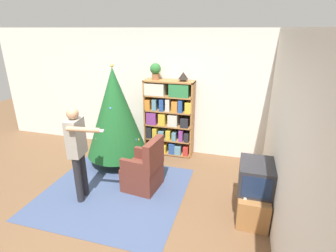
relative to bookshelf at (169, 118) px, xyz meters
name	(u,v)px	position (x,y,z in m)	size (l,w,h in m)	color
ground_plane	(114,210)	(-0.26, -2.10, -0.82)	(14.00, 14.00, 0.00)	brown
wall_back	(160,92)	(-0.26, 0.25, 0.48)	(8.00, 0.10, 2.60)	silver
wall_right	(291,151)	(2.02, -2.10, 0.48)	(0.10, 8.00, 2.60)	silver
area_rug	(114,192)	(-0.48, -1.67, -0.81)	(2.31, 2.17, 0.01)	#3D4C70
bookshelf	(169,118)	(0.00, 0.00, 0.00)	(1.03, 0.33, 1.61)	#A8703D
tv_stand	(253,201)	(1.74, -1.59, -0.60)	(0.43, 0.85, 0.43)	#996638
television	(256,176)	(1.74, -1.60, -0.18)	(0.46, 0.61, 0.40)	#28282D
game_remote	(245,197)	(1.61, -1.85, -0.37)	(0.04, 0.12, 0.02)	white
christmas_tree	(115,113)	(-0.87, -0.69, 0.25)	(1.19, 1.19, 2.00)	#4C3323
armchair	(144,171)	(-0.03, -1.40, -0.50)	(0.63, 0.62, 0.92)	brown
standing_person	(78,147)	(-0.88, -1.94, 0.08)	(0.67, 0.47, 1.53)	#232328
potted_plant	(155,70)	(-0.28, 0.01, 0.98)	(0.22, 0.22, 0.33)	#935B38
table_lamp	(183,76)	(0.30, 0.01, 0.89)	(0.20, 0.20, 0.18)	#473828
book_pile_near_tree	(130,173)	(-0.44, -1.08, -0.79)	(0.20, 0.19, 0.05)	#B22D28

